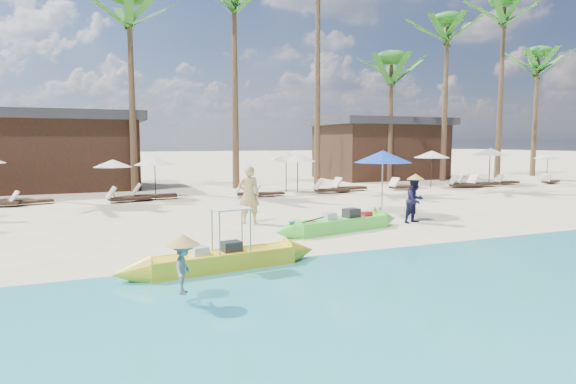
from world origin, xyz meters
name	(u,v)px	position (x,y,z in m)	size (l,w,h in m)	color
ground	(302,235)	(0.00, 0.00, 0.00)	(240.00, 240.00, 0.00)	beige
wet_sand_strip	(410,281)	(0.00, -5.00, 0.00)	(240.00, 4.50, 0.01)	tan
green_canoe	(341,224)	(1.27, 0.04, 0.22)	(5.09, 1.37, 0.65)	#50E846
yellow_canoe	(223,260)	(-3.07, -2.81, 0.21)	(4.93, 1.01, 1.28)	yellow
tourist	(249,195)	(-0.82, 2.40, 0.94)	(0.69, 0.45, 1.88)	tan
vendor_green	(415,200)	(4.21, 0.43, 0.75)	(0.73, 0.57, 1.49)	black
vendor_yellow	(183,268)	(-4.20, -4.66, 0.61)	(0.56, 0.32, 0.87)	gray
blue_umbrella	(383,157)	(4.34, 2.52, 2.10)	(2.16, 2.16, 2.33)	#99999E
resort_parasol_4	(113,163)	(-4.55, 11.28, 1.65)	(1.78, 1.78, 1.83)	#341F15
lounger_4_left	(29,201)	(-7.94, 10.31, 0.18)	(1.70, 1.02, 0.55)	#341F15
lounger_4_right	(127,197)	(-4.10, 9.71, 0.21)	(1.92, 0.86, 0.63)	#341F15
resort_parasol_5	(155,161)	(-2.77, 10.45, 1.76)	(1.90, 1.90, 1.96)	#341F15
lounger_5_left	(152,195)	(-2.95, 10.23, 0.23)	(2.00, 0.63, 0.68)	#341F15
resort_parasol_6	(286,156)	(3.98, 10.96, 1.89)	(2.04, 2.04, 2.10)	#341F15
lounger_6_left	(266,193)	(2.33, 9.46, 0.18)	(1.67, 0.69, 0.55)	#341F15
lounger_6_right	(252,193)	(1.62, 9.47, 0.20)	(1.88, 0.88, 0.61)	#341F15
resort_parasol_7	(298,158)	(4.40, 10.41, 1.82)	(1.96, 1.96, 2.02)	#341F15
lounger_7_left	(330,189)	(5.87, 9.63, 0.21)	(1.93, 0.78, 0.64)	#341F15
lounger_7_right	(347,187)	(7.18, 10.11, 0.22)	(2.02, 0.76, 0.67)	#341F15
resort_parasol_8	(392,159)	(10.92, 11.45, 1.66)	(1.79, 1.79, 1.84)	#341F15
lounger_8_left	(402,186)	(10.39, 9.65, 0.20)	(1.86, 0.78, 0.61)	#341F15
resort_parasol_9	(432,154)	(12.74, 10.15, 1.92)	(2.07, 2.07, 2.13)	#341F15
lounger_9_left	(464,184)	(14.34, 9.25, 0.22)	(1.99, 1.09, 0.65)	#341F15
lounger_9_right	(465,183)	(14.90, 9.74, 0.22)	(2.03, 0.93, 0.67)	#341F15
resort_parasol_10	(490,152)	(17.46, 10.46, 2.02)	(2.17, 2.17, 2.24)	#341F15
lounger_10_left	(481,183)	(15.73, 9.31, 0.22)	(2.00, 0.71, 0.67)	#341F15
lounger_10_right	(506,182)	(18.18, 9.84, 0.19)	(1.72, 0.57, 0.58)	#341F15
resort_parasol_11	(548,156)	(23.75, 11.51, 1.66)	(1.79, 1.79, 1.84)	#341F15
lounger_11_left	(550,181)	(21.29, 9.26, 0.19)	(1.76, 1.02, 0.57)	#341F15
palm_3	(130,26)	(-3.36, 14.27, 8.58)	(2.08, 2.08, 10.52)	brown
palm_4	(234,17)	(2.15, 14.01, 9.45)	(2.08, 2.08, 11.70)	brown
palm_5	(318,4)	(7.45, 14.38, 10.82)	(2.08, 2.08, 13.60)	brown
palm_6	(391,74)	(12.84, 14.52, 7.05)	(2.08, 2.08, 8.51)	brown
palm_7	(447,45)	(16.57, 13.68, 8.99)	(2.08, 2.08, 11.08)	brown
palm_8	(503,31)	(21.07, 13.33, 10.18)	(2.08, 2.08, 12.70)	brown
palm_9	(538,70)	(26.21, 14.81, 8.06)	(2.08, 2.08, 9.82)	brown
pavilion_west	(41,150)	(-8.00, 17.50, 2.19)	(10.80, 6.60, 4.30)	#341F15
pavilion_east	(380,148)	(14.00, 17.50, 2.20)	(8.80, 6.60, 4.30)	#341F15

